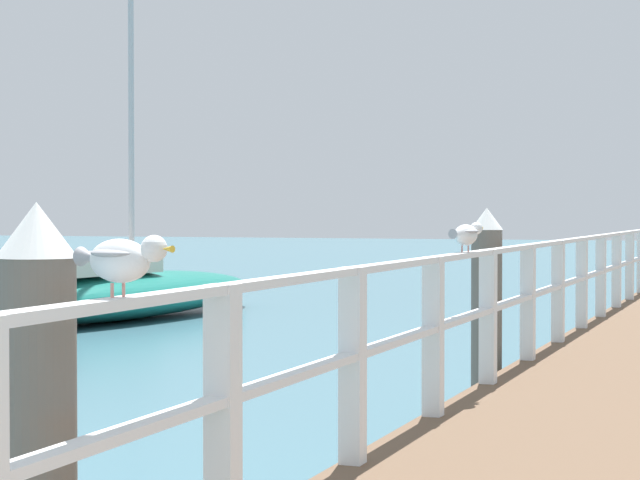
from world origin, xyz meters
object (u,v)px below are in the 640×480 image
object	(u,v)px
boat_1	(116,292)
dock_piling_far	(487,311)
seagull_foreground	(121,258)
seagull_background	(466,234)
dock_piling_near	(38,464)

from	to	relation	value
boat_1	dock_piling_far	bearing A→B (deg)	-35.08
seagull_foreground	seagull_background	xyz separation A→B (m)	(-0.01, 4.94, 0.00)
dock_piling_near	boat_1	xyz separation A→B (m)	(-8.17, 14.74, -0.48)
seagull_foreground	boat_1	distance (m)	17.15
seagull_background	dock_piling_far	bearing A→B (deg)	111.38
dock_piling_near	dock_piling_far	bearing A→B (deg)	90.00
dock_piling_far	seagull_background	bearing A→B (deg)	-80.77
dock_piling_far	seagull_background	distance (m)	2.49
seagull_background	boat_1	world-z (taller)	boat_1
dock_piling_near	boat_1	bearing A→B (deg)	119.00
boat_1	dock_piling_near	bearing A→B (deg)	-53.44
boat_1	seagull_foreground	bearing A→B (deg)	-52.43
dock_piling_far	boat_1	size ratio (longest dim) A/B	0.21
dock_piling_far	boat_1	bearing A→B (deg)	137.37
seagull_foreground	boat_1	size ratio (longest dim) A/B	0.05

